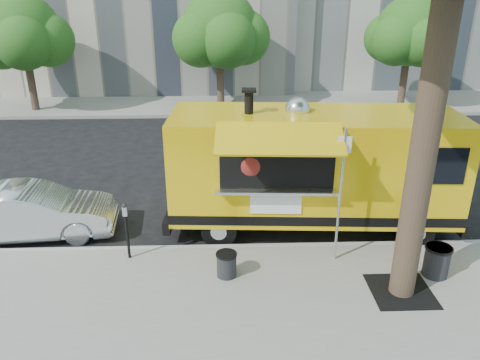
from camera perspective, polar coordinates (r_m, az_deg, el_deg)
The scene contains 14 objects.
ground at distance 11.89m, azimuth 2.38°, elevation -6.29°, with size 120.00×120.00×0.00m, color black.
sidewalk at distance 8.58m, azimuth 4.49°, elevation -18.89°, with size 60.00×6.00×0.15m, color gray.
curb at distance 11.05m, azimuth 2.75°, elevation -8.29°, with size 60.00×0.14×0.16m, color #999993.
far_sidewalk at distance 24.55m, azimuth 0.02°, elevation 9.32°, with size 60.00×5.00×0.15m, color gray.
tree_well at distance 10.03m, azimuth 19.02°, elevation -12.69°, with size 1.20×1.20×0.02m, color black.
far_tree_a at distance 24.52m, azimuth -24.96°, elevation 16.07°, with size 3.42×3.42×5.36m.
far_tree_b at distance 23.15m, azimuth -2.51°, elevation 17.91°, with size 3.60×3.60×5.50m.
far_tree_c at distance 24.52m, azimuth 20.02°, elevation 16.64°, with size 3.24×3.24×5.21m.
sign_post at distance 9.94m, azimuth 12.17°, elevation -1.01°, with size 0.28×0.06×3.00m.
parking_meter at distance 10.43m, azimuth -13.70°, elevation -5.28°, with size 0.11×0.11×1.33m.
food_truck at distance 11.50m, azimuth 8.71°, elevation 1.55°, with size 7.26×3.51×3.53m.
sedan at distance 12.47m, azimuth -23.97°, elevation -3.59°, with size 1.37×3.94×1.30m, color silver.
trash_bin_left at distance 9.82m, azimuth -1.65°, elevation -10.16°, with size 0.44×0.44×0.53m.
trash_bin_right at distance 10.60m, azimuth 22.87°, elevation -9.00°, with size 0.56×0.56×0.67m.
Camera 1 is at (-0.86, -10.37, 5.76)m, focal length 35.00 mm.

